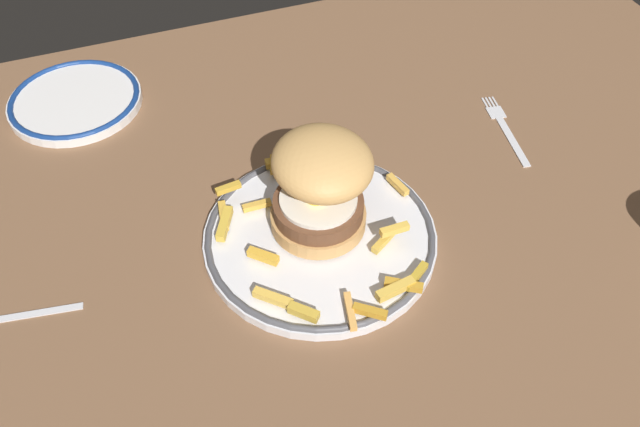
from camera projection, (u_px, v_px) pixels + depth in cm
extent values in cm
cube|color=brown|center=(369.00, 242.00, 74.82)|extent=(125.07, 100.43, 4.00)
cylinder|color=silver|center=(320.00, 237.00, 71.96)|extent=(26.33, 26.33, 1.20)
torus|color=#4C4C51|center=(320.00, 234.00, 71.51)|extent=(25.93, 25.93, 0.80)
cylinder|color=tan|center=(318.00, 218.00, 71.39)|extent=(10.74, 10.74, 1.80)
cylinder|color=brown|center=(318.00, 207.00, 70.01)|extent=(10.05, 10.05, 1.91)
cylinder|color=white|center=(318.00, 199.00, 69.12)|extent=(8.56, 8.56, 0.50)
ellipsoid|color=yellow|center=(316.00, 196.00, 68.49)|extent=(2.60, 2.60, 1.40)
ellipsoid|color=tan|center=(323.00, 163.00, 66.80)|extent=(14.50, 14.73, 5.92)
cube|color=gold|center=(416.00, 276.00, 66.57)|extent=(3.70, 2.81, 0.78)
cube|color=gold|center=(398.00, 185.00, 75.64)|extent=(1.50, 3.61, 0.77)
cube|color=gold|center=(225.00, 224.00, 71.34)|extent=(3.00, 4.54, 0.99)
cube|color=#E9B945|center=(395.00, 229.00, 68.72)|extent=(3.28, 0.83, 0.82)
cube|color=#EDBA47|center=(273.00, 298.00, 64.65)|extent=(3.72, 3.60, 0.90)
cube|color=gold|center=(387.00, 240.00, 69.87)|extent=(3.48, 2.52, 0.78)
cube|color=gold|center=(404.00, 285.00, 65.77)|extent=(3.82, 2.90, 0.85)
cube|color=gold|center=(257.00, 205.00, 73.39)|extent=(3.37, 0.79, 0.73)
cube|color=#EDA951|center=(350.00, 311.00, 63.69)|extent=(1.66, 4.36, 0.70)
cube|color=gold|center=(223.00, 216.00, 72.24)|extent=(1.48, 4.06, 0.84)
cube|color=gold|center=(228.00, 188.00, 73.24)|extent=(3.09, 1.09, 0.73)
cube|color=gold|center=(273.00, 165.00, 76.93)|extent=(1.57, 2.98, 0.72)
cube|color=gold|center=(370.00, 311.00, 63.60)|extent=(3.29, 2.83, 0.83)
cube|color=gold|center=(304.00, 312.00, 63.45)|extent=(2.97, 2.98, 0.99)
cube|color=gold|center=(395.00, 289.00, 65.34)|extent=(4.47, 1.59, 0.98)
cube|color=gold|center=(263.00, 256.00, 68.27)|extent=(3.15, 3.10, 0.91)
cube|color=gold|center=(278.00, 162.00, 78.10)|extent=(3.34, 1.33, 0.99)
cylinder|color=white|center=(76.00, 101.00, 88.50)|extent=(18.16, 18.16, 1.20)
torus|color=navy|center=(74.00, 98.00, 88.06)|extent=(17.76, 17.76, 0.80)
cube|color=silver|center=(512.00, 140.00, 83.66)|extent=(2.79, 10.02, 0.36)
cube|color=silver|center=(496.00, 112.00, 87.62)|extent=(2.60, 2.76, 0.32)
cube|color=silver|center=(485.00, 103.00, 88.98)|extent=(0.69, 2.41, 0.28)
cube|color=silver|center=(489.00, 102.00, 89.04)|extent=(0.69, 2.41, 0.28)
cube|color=silver|center=(492.00, 102.00, 89.10)|extent=(0.69, 2.41, 0.28)
cube|color=silver|center=(495.00, 102.00, 89.16)|extent=(0.69, 2.41, 0.28)
cube|color=silver|center=(38.00, 312.00, 65.67)|extent=(9.01, 2.20, 0.32)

